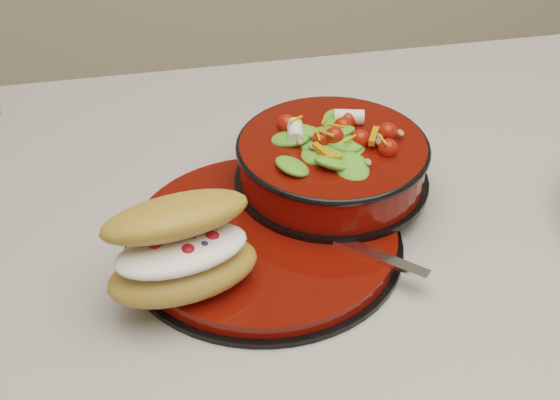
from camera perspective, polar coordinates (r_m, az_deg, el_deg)
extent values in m
cube|color=#B7B2A7|center=(0.81, -1.09, -3.22)|extent=(1.24, 0.74, 0.04)
cylinder|color=black|center=(0.78, -1.15, -3.23)|extent=(0.28, 0.28, 0.01)
cylinder|color=#5F0903|center=(0.77, -1.16, -2.66)|extent=(0.26, 0.26, 0.01)
torus|color=black|center=(0.76, -0.29, -2.80)|extent=(0.15, 0.15, 0.01)
cylinder|color=black|center=(0.83, 3.76, 1.45)|extent=(0.21, 0.21, 0.01)
cylinder|color=#5F0903|center=(0.82, 3.83, 2.88)|extent=(0.19, 0.19, 0.04)
torus|color=black|center=(0.81, 3.88, 3.94)|extent=(0.20, 0.20, 0.01)
ellipsoid|color=#408023|center=(0.81, 3.86, 3.53)|extent=(0.17, 0.17, 0.07)
sphere|color=#B61407|center=(0.80, 6.78, 6.10)|extent=(0.02, 0.02, 0.02)
sphere|color=#B61407|center=(0.82, 5.41, 7.03)|extent=(0.02, 0.02, 0.02)
sphere|color=#B61407|center=(0.82, 3.26, 7.25)|extent=(0.02, 0.02, 0.02)
sphere|color=#B61407|center=(0.81, 1.49, 6.66)|extent=(0.02, 0.02, 0.02)
sphere|color=#B61407|center=(0.78, 1.10, 5.54)|extent=(0.02, 0.02, 0.02)
sphere|color=#B61407|center=(0.76, 2.44, 4.54)|extent=(0.02, 0.02, 0.02)
sphere|color=#B61407|center=(0.76, 4.75, 4.29)|extent=(0.02, 0.02, 0.02)
sphere|color=#B61407|center=(0.77, 6.56, 4.96)|extent=(0.02, 0.02, 0.02)
cylinder|color=silver|center=(0.83, 5.15, 7.21)|extent=(0.03, 0.04, 0.02)
cylinder|color=silver|center=(0.80, 1.14, 6.17)|extent=(0.04, 0.03, 0.02)
cube|color=orange|center=(0.76, 3.19, 4.75)|extent=(0.03, 0.03, 0.01)
cube|color=orange|center=(0.79, 6.98, 5.84)|extent=(0.03, 0.02, 0.01)
ellipsoid|color=#C58C3C|center=(0.70, -7.06, -5.18)|extent=(0.15, 0.10, 0.04)
ellipsoid|color=white|center=(0.68, -7.21, -3.68)|extent=(0.13, 0.09, 0.02)
ellipsoid|color=#C58C3C|center=(0.68, -7.51, -1.20)|extent=(0.14, 0.09, 0.03)
sphere|color=#AA0C12|center=(0.68, -9.06, -3.52)|extent=(0.01, 0.01, 0.01)
sphere|color=#AA0C12|center=(0.67, -6.74, -3.78)|extent=(0.01, 0.01, 0.01)
sphere|color=#AA0C12|center=(0.68, -4.98, -2.80)|extent=(0.01, 0.01, 0.01)
sphere|color=#AA0C12|center=(0.69, -8.16, -2.77)|extent=(0.01, 0.01, 0.01)
sphere|color=#191947|center=(0.68, -7.95, -3.06)|extent=(0.01, 0.01, 0.01)
sphere|color=#191947|center=(0.68, -6.27, -3.07)|extent=(0.01, 0.01, 0.01)
sphere|color=#191947|center=(0.68, -7.21, -3.51)|extent=(0.01, 0.01, 0.01)
sphere|color=#191947|center=(0.68, -5.54, -3.41)|extent=(0.01, 0.01, 0.01)
cube|color=silver|center=(0.75, 5.97, -3.61)|extent=(0.11, 0.11, 0.00)
cube|color=silver|center=(0.78, 0.42, -1.39)|extent=(0.05, 0.05, 0.00)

